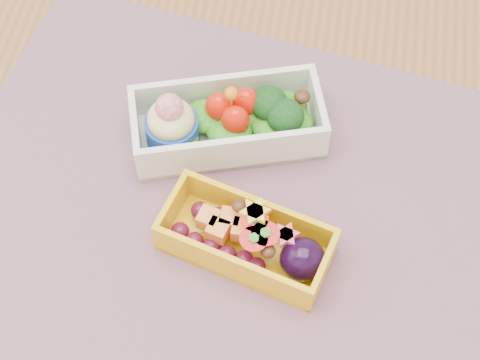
# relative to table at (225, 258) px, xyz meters

# --- Properties ---
(table) EXTENTS (1.20, 0.80, 0.75)m
(table) POSITION_rel_table_xyz_m (0.00, 0.00, 0.00)
(table) COLOR brown
(table) RESTS_ON ground
(placemat) EXTENTS (0.60, 0.49, 0.00)m
(placemat) POSITION_rel_table_xyz_m (0.01, 0.01, 0.10)
(placemat) COLOR #855B66
(placemat) RESTS_ON table
(bento_white) EXTENTS (0.20, 0.13, 0.08)m
(bento_white) POSITION_rel_table_xyz_m (-0.01, 0.08, 0.13)
(bento_white) COLOR silver
(bento_white) RESTS_ON placemat
(bento_yellow) EXTENTS (0.16, 0.10, 0.05)m
(bento_yellow) POSITION_rel_table_xyz_m (0.03, -0.04, 0.12)
(bento_yellow) COLOR #E6AE0B
(bento_yellow) RESTS_ON placemat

